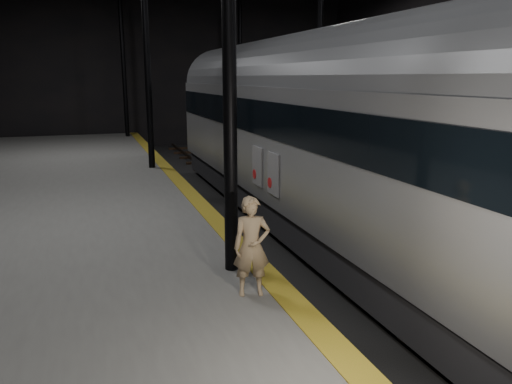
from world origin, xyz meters
name	(u,v)px	position (x,y,z in m)	size (l,w,h in m)	color
ground	(316,237)	(0.00, 0.00, 0.00)	(44.00, 44.00, 0.00)	black
platform_left	(46,249)	(-7.50, 0.00, 0.50)	(9.00, 43.80, 1.00)	#555553
tactile_strip	(210,215)	(-3.25, 0.00, 1.00)	(0.50, 43.80, 0.01)	olive
track	(317,235)	(0.00, 0.00, 0.07)	(2.40, 43.00, 0.24)	#3F3328
train	(311,127)	(0.00, 0.55, 3.27)	(3.28, 21.92, 5.86)	#979A9F
woman	(252,247)	(-3.80, -5.26, 1.87)	(0.64, 0.42, 1.74)	tan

